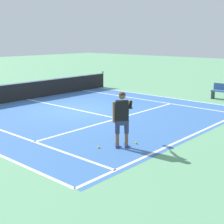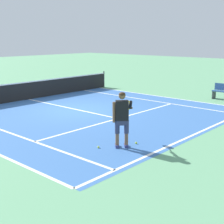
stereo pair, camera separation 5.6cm
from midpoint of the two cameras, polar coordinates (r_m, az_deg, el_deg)
The scene contains 12 objects.
ground_plane at distance 15.16m, azimuth -6.31°, elevation 0.38°, with size 80.00×80.00×0.00m, color #609E70.
court_inner_surface at distance 14.43m, azimuth -3.57°, elevation -0.20°, with size 10.98×10.24×0.00m, color #3866A8.
line_baseline at distance 11.59m, azimuth 13.93°, elevation -3.87°, with size 10.98×0.10×0.01m, color white.
line_service at distance 13.45m, azimuth 0.89°, elevation -1.14°, with size 8.23×0.10×0.01m, color white.
line_centre_service at distance 15.67m, azimuth -8.02°, elevation 0.77°, with size 0.10×6.40×0.01m, color white.
line_singles_left at distance 11.99m, azimuth -17.65°, elevation -3.54°, with size 0.10×9.84×0.01m, color white.
line_singles_right at distance 17.51m, azimuth 6.00°, elevation 2.11°, with size 0.10×9.84×0.01m, color white.
line_doubles_right at distance 18.63m, azimuth 8.47°, elevation 2.70°, with size 0.10×9.84×0.01m, color white.
tennis_net at distance 18.10m, azimuth -14.70°, elevation 3.70°, with size 11.96×0.08×1.07m.
tennis_player at distance 9.75m, azimuth 1.63°, elevation -0.66°, with size 1.15×0.76×1.71m.
tennis_ball_near_feet at distance 10.33m, azimuth 4.10°, elevation -5.42°, with size 0.07×0.07×0.07m, color #CCE02D.
tennis_ball_by_baseline at distance 9.92m, azimuth -2.54°, elevation -6.17°, with size 0.07×0.07×0.07m, color #CCE02D.
Camera 1 is at (-9.92, -10.98, 3.29)m, focal length 52.15 mm.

